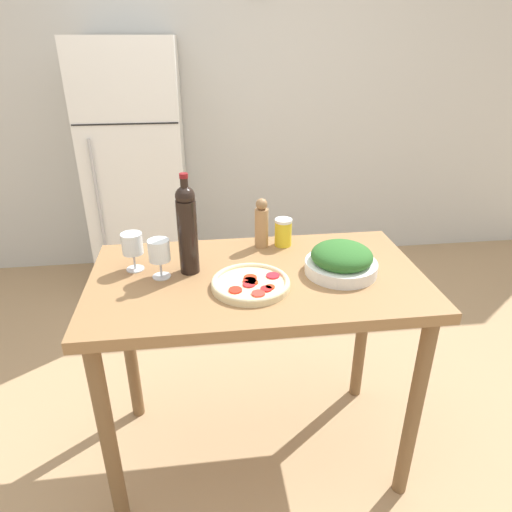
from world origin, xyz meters
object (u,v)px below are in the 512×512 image
at_px(salt_canister, 283,232).
at_px(refrigerator, 138,171).
at_px(homemade_pizza, 251,283).
at_px(wine_glass_far, 132,246).
at_px(salad_bowl, 341,260).
at_px(wine_bottle, 187,228).
at_px(wine_glass_near, 159,252).
at_px(pepper_mill, 262,224).

bearing_deg(salt_canister, refrigerator, 117.66).
bearing_deg(homemade_pizza, refrigerator, 107.94).
relative_size(wine_glass_far, salt_canister, 1.25).
distance_m(wine_glass_far, salad_bowl, 0.77).
height_order(refrigerator, salad_bowl, refrigerator).
distance_m(wine_bottle, wine_glass_near, 0.13).
xyz_separation_m(refrigerator, wine_glass_near, (0.26, -1.64, 0.14)).
relative_size(pepper_mill, salad_bowl, 0.79).
bearing_deg(wine_bottle, homemade_pizza, -35.04).
bearing_deg(salad_bowl, salt_canister, 121.65).
bearing_deg(refrigerator, wine_glass_near, -81.16).
bearing_deg(wine_bottle, refrigerator, 102.57).
bearing_deg(wine_bottle, salad_bowl, -8.50).
bearing_deg(homemade_pizza, pepper_mill, 75.83).
height_order(wine_glass_far, salt_canister, wine_glass_far).
xyz_separation_m(pepper_mill, homemade_pizza, (-0.08, -0.33, -0.09)).
height_order(wine_bottle, pepper_mill, wine_bottle).
distance_m(refrigerator, homemade_pizza, 1.85).
height_order(wine_bottle, salad_bowl, wine_bottle).
relative_size(homemade_pizza, salt_canister, 2.38).
distance_m(refrigerator, wine_glass_far, 1.58).
xyz_separation_m(refrigerator, wine_bottle, (0.36, -1.61, 0.22)).
bearing_deg(wine_bottle, pepper_mill, 32.41).
relative_size(wine_glass_near, salad_bowl, 0.55).
height_order(salad_bowl, homemade_pizza, salad_bowl).
bearing_deg(refrigerator, salt_canister, -62.34).
height_order(pepper_mill, homemade_pizza, pepper_mill).
height_order(refrigerator, wine_bottle, refrigerator).
relative_size(wine_glass_near, homemade_pizza, 0.53).
distance_m(wine_glass_near, salt_canister, 0.54).
bearing_deg(wine_glass_far, wine_bottle, -11.47).
xyz_separation_m(wine_glass_near, salt_canister, (0.49, 0.22, -0.04)).
distance_m(pepper_mill, salt_canister, 0.10).
xyz_separation_m(refrigerator, homemade_pizza, (0.57, -1.76, 0.06)).
xyz_separation_m(refrigerator, pepper_mill, (0.65, -1.42, 0.14)).
xyz_separation_m(wine_bottle, wine_glass_far, (-0.21, 0.04, -0.08)).
xyz_separation_m(pepper_mill, salad_bowl, (0.26, -0.27, -0.05)).
distance_m(refrigerator, wine_bottle, 1.66).
distance_m(refrigerator, wine_glass_near, 1.67).
bearing_deg(salt_canister, wine_glass_far, -166.04).
distance_m(wine_glass_near, wine_glass_far, 0.12).
bearing_deg(salt_canister, homemade_pizza, -117.61).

